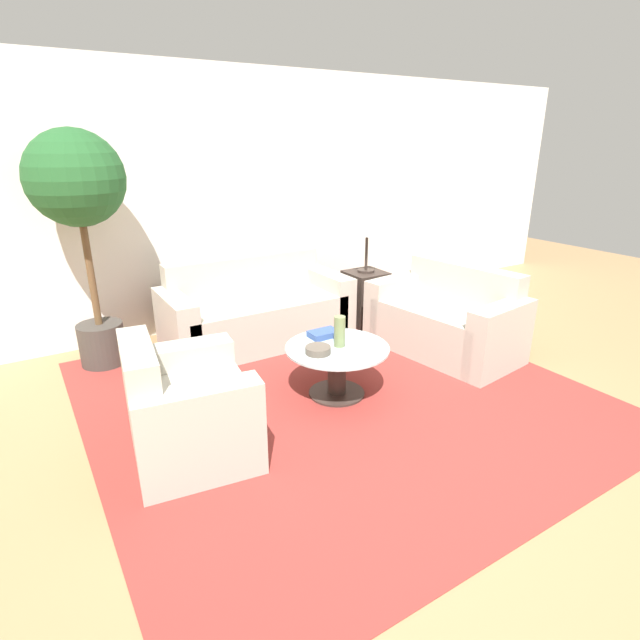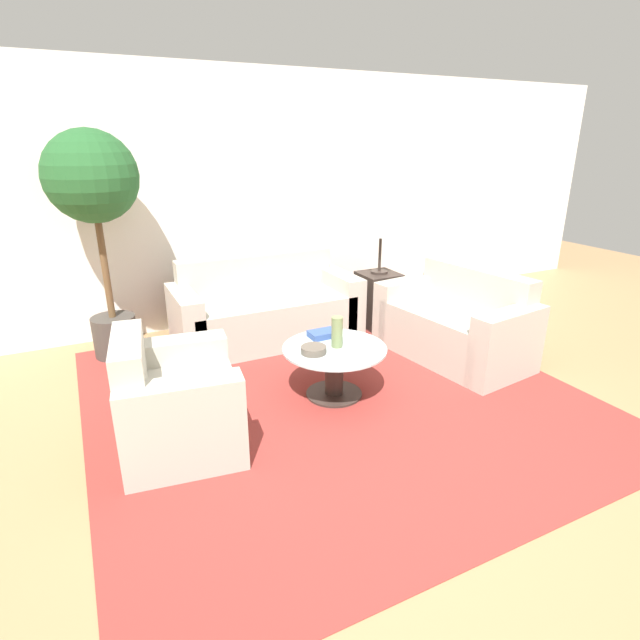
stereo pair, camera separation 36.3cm
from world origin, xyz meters
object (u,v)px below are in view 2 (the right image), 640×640
object	(u,v)px
potted_plant	(94,196)
book_stack	(324,334)
armchair	(172,406)
loveseat	(457,326)
sofa_main	(265,311)
vase	(337,332)
bowl	(314,350)
table_lamp	(381,226)
coffee_table	(334,364)

from	to	relation	value
potted_plant	book_stack	size ratio (longest dim) A/B	8.48
potted_plant	armchair	bearing A→B (deg)	-83.54
armchair	book_stack	xyz separation A→B (m)	(1.28, 0.36, 0.15)
loveseat	potted_plant	xyz separation A→B (m)	(-2.83, 1.41, 1.17)
sofa_main	vase	world-z (taller)	sofa_main
armchair	bowl	xyz separation A→B (m)	(1.07, 0.10, 0.15)
table_lamp	vase	world-z (taller)	table_lamp
sofa_main	vase	bearing A→B (deg)	-86.57
loveseat	coffee_table	world-z (taller)	loveseat
loveseat	bowl	bearing A→B (deg)	-89.59
vase	book_stack	bearing A→B (deg)	90.10
loveseat	table_lamp	distance (m)	1.30
bowl	book_stack	xyz separation A→B (m)	(0.21, 0.26, -0.00)
vase	bowl	bearing A→B (deg)	-171.65
book_stack	armchair	bearing A→B (deg)	-164.98
sofa_main	table_lamp	xyz separation A→B (m)	(1.23, -0.17, 0.78)
sofa_main	coffee_table	xyz separation A→B (m)	(0.06, -1.37, -0.02)
bowl	loveseat	bearing A→B (deg)	7.85
loveseat	potted_plant	distance (m)	3.37
sofa_main	vase	xyz separation A→B (m)	(0.08, -1.36, 0.24)
potted_plant	book_stack	world-z (taller)	potted_plant
table_lamp	armchair	bearing A→B (deg)	-151.29
coffee_table	vase	size ratio (longest dim) A/B	3.34
coffee_table	book_stack	distance (m)	0.29
vase	book_stack	xyz separation A→B (m)	(-0.00, 0.23, -0.10)
sofa_main	table_lamp	bearing A→B (deg)	-7.74
table_lamp	vase	distance (m)	1.74
table_lamp	book_stack	bearing A→B (deg)	-139.77
vase	book_stack	world-z (taller)	vase
vase	coffee_table	bearing A→B (deg)	-169.71
sofa_main	book_stack	xyz separation A→B (m)	(0.08, -1.14, 0.15)
coffee_table	bowl	distance (m)	0.26
table_lamp	book_stack	xyz separation A→B (m)	(-1.15, -0.97, -0.64)
vase	armchair	bearing A→B (deg)	-174.04
loveseat	book_stack	distance (m)	1.37
armchair	table_lamp	xyz separation A→B (m)	(2.43, 1.33, 0.78)
coffee_table	bowl	world-z (taller)	bowl
coffee_table	table_lamp	world-z (taller)	table_lamp
table_lamp	bowl	xyz separation A→B (m)	(-1.36, -1.23, -0.63)
armchair	loveseat	size ratio (longest dim) A/B	0.66
book_stack	sofa_main	bearing A→B (deg)	93.40
loveseat	book_stack	world-z (taller)	loveseat
book_stack	bowl	bearing A→B (deg)	-130.21
loveseat	coffee_table	bearing A→B (deg)	-89.63
coffee_table	book_stack	size ratio (longest dim) A/B	3.40
armchair	potted_plant	distance (m)	2.09
bowl	armchair	bearing A→B (deg)	-174.51
armchair	vase	world-z (taller)	armchair
armchair	book_stack	bearing A→B (deg)	-66.60
vase	book_stack	size ratio (longest dim) A/B	1.02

